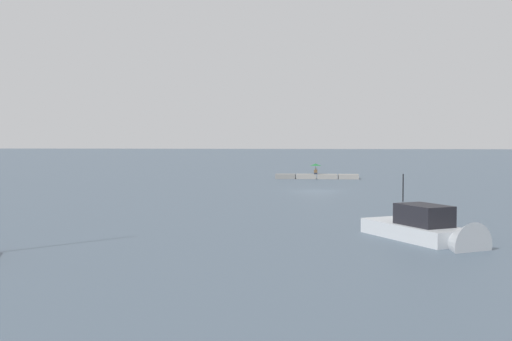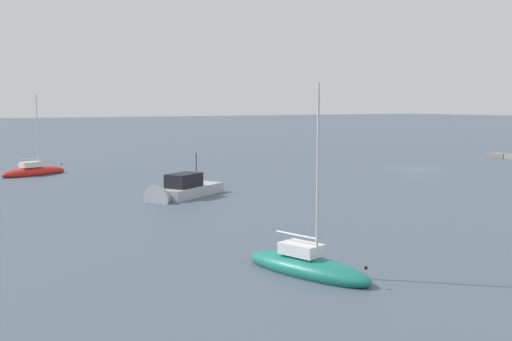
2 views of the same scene
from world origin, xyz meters
name	(u,v)px [view 1 (image 1 of 2)]	position (x,y,z in m)	size (l,w,h in m)	color
ground_plane	(316,191)	(0.00, 0.00, 0.00)	(500.00, 500.00, 0.00)	#475666
seawall_pier	(317,176)	(0.00, -18.00, 0.28)	(9.75, 1.87, 0.55)	gray
person_seated_brown_left	(316,172)	(0.14, -17.80, 0.81)	(0.40, 0.60, 0.73)	#1E2333
umbrella_open_green	(316,165)	(0.14, -17.94, 1.67)	(1.35, 1.35, 1.29)	black
motorboat_grey_far	(430,234)	(-5.18, 27.87, 0.40)	(5.15, 6.84, 3.77)	#ADB2B7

